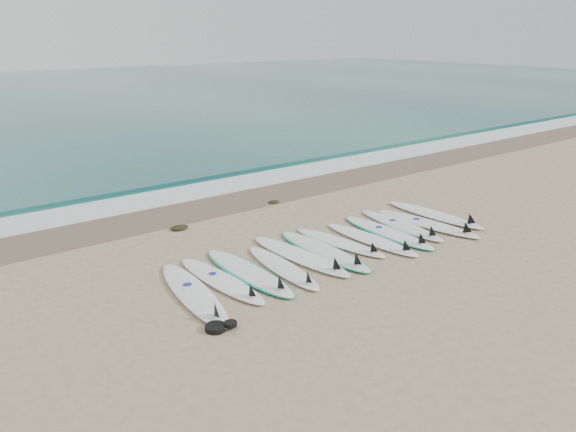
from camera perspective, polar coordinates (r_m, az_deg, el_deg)
ground at (r=11.54m, az=4.69°, el=-3.35°), size 120.00×120.00×0.00m
wet_sand_band at (r=14.65m, az=-6.09°, el=1.39°), size 120.00×1.80×0.01m
foam_band at (r=15.82m, az=-8.76°, el=2.60°), size 120.00×1.40×0.04m
wave_crest at (r=17.10m, az=-11.22°, el=3.76°), size 120.00×1.00×0.10m
surfboard_0 at (r=9.60m, az=-9.47°, el=-7.82°), size 0.96×2.83×0.35m
surfboard_1 at (r=10.02m, az=-6.67°, el=-6.55°), size 0.65×2.54×0.32m
surfboard_2 at (r=10.31m, az=-3.95°, el=-5.74°), size 0.66×2.70×0.34m
surfboard_3 at (r=10.47m, az=-0.39°, el=-5.30°), size 0.73×2.43×0.31m
surfboard_4 at (r=10.98m, az=1.43°, el=-4.10°), size 0.74×2.76×0.35m
surfboard_5 at (r=11.28m, az=3.74°, el=-3.56°), size 0.73×2.73×0.34m
surfboard_6 at (r=11.73m, az=5.47°, el=-2.72°), size 0.81×2.43×0.30m
surfboard_7 at (r=11.98m, az=8.64°, el=-2.38°), size 0.61×2.58×0.33m
surfboard_8 at (r=12.47m, az=10.18°, el=-1.65°), size 0.72×2.67×0.34m
surfboard_9 at (r=12.95m, az=11.56°, el=-0.94°), size 0.76×2.64×0.33m
surfboard_10 at (r=13.20m, az=14.16°, el=-0.76°), size 0.84×2.77×0.35m
surfboard_11 at (r=13.87m, az=14.83°, el=0.13°), size 0.65×2.76×0.35m
seaweed_near at (r=12.84m, az=-10.98°, el=-1.16°), size 0.41×0.32×0.08m
seaweed_far at (r=14.53m, az=-1.47°, el=1.44°), size 0.31×0.24×0.06m
leash_coil at (r=8.59m, az=-7.02°, el=-11.11°), size 0.46×0.36×0.11m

